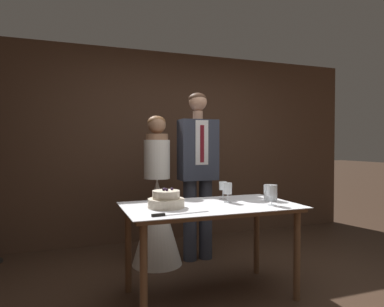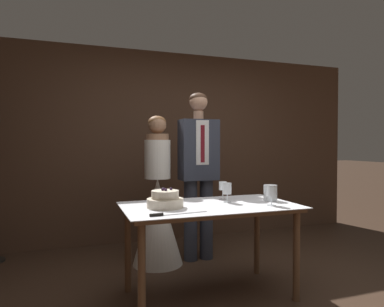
{
  "view_description": "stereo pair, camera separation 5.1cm",
  "coord_description": "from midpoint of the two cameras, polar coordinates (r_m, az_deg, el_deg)",
  "views": [
    {
      "loc": [
        -1.39,
        -2.37,
        1.3
      ],
      "look_at": [
        -0.25,
        0.75,
        1.21
      ],
      "focal_mm": 32.0,
      "sensor_mm": 36.0,
      "label": 1
    },
    {
      "loc": [
        -1.34,
        -2.39,
        1.3
      ],
      "look_at": [
        -0.25,
        0.75,
        1.21
      ],
      "focal_mm": 32.0,
      "sensor_mm": 36.0,
      "label": 2
    }
  ],
  "objects": [
    {
      "name": "ground_plane",
      "position": [
        3.04,
        10.51,
        -23.78
      ],
      "size": [
        40.0,
        40.0,
        0.0
      ],
      "primitive_type": "plane",
      "color": "#422D21"
    },
    {
      "name": "cake_table",
      "position": [
        2.96,
        3.44,
        -10.2
      ],
      "size": [
        1.47,
        0.82,
        0.78
      ],
      "color": "brown",
      "rests_on": "ground_plane"
    },
    {
      "name": "bride",
      "position": [
        3.76,
        -5.36,
        -9.4
      ],
      "size": [
        0.54,
        0.54,
        1.61
      ],
      "color": "white",
      "rests_on": "ground_plane"
    },
    {
      "name": "tiered_cake",
      "position": [
        2.81,
        -3.98,
        -7.76
      ],
      "size": [
        0.3,
        0.3,
        0.16
      ],
      "color": "beige",
      "rests_on": "cake_table"
    },
    {
      "name": "wine_glass_near",
      "position": [
        3.06,
        6.38,
        -6.0
      ],
      "size": [
        0.08,
        0.08,
        0.17
      ],
      "color": "silver",
      "rests_on": "cake_table"
    },
    {
      "name": "wall_back",
      "position": [
        4.78,
        -2.55,
        1.27
      ],
      "size": [
        5.54,
        0.12,
        2.55
      ],
      "primitive_type": "cube",
      "color": "#513828",
      "rests_on": "ground_plane"
    },
    {
      "name": "wine_glass_middle",
      "position": [
        2.97,
        13.57,
        -6.15
      ],
      "size": [
        0.08,
        0.08,
        0.17
      ],
      "color": "silver",
      "rests_on": "cake_table"
    },
    {
      "name": "wine_glass_far",
      "position": [
        3.21,
        5.61,
        -5.54
      ],
      "size": [
        0.07,
        0.07,
        0.17
      ],
      "color": "silver",
      "rests_on": "cake_table"
    },
    {
      "name": "hurricane_candle",
      "position": [
        3.22,
        13.37,
        -6.46
      ],
      "size": [
        0.12,
        0.12,
        0.14
      ],
      "color": "silver",
      "rests_on": "cake_table"
    },
    {
      "name": "groom",
      "position": [
        3.84,
        1.47,
        -2.23
      ],
      "size": [
        0.42,
        0.25,
        1.87
      ],
      "color": "#333847",
      "rests_on": "ground_plane"
    },
    {
      "name": "cake_knife",
      "position": [
        2.52,
        -3.43,
        -10.05
      ],
      "size": [
        0.45,
        0.07,
        0.02
      ],
      "rotation": [
        0.0,
        0.0,
        0.11
      ],
      "color": "silver",
      "rests_on": "cake_table"
    }
  ]
}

